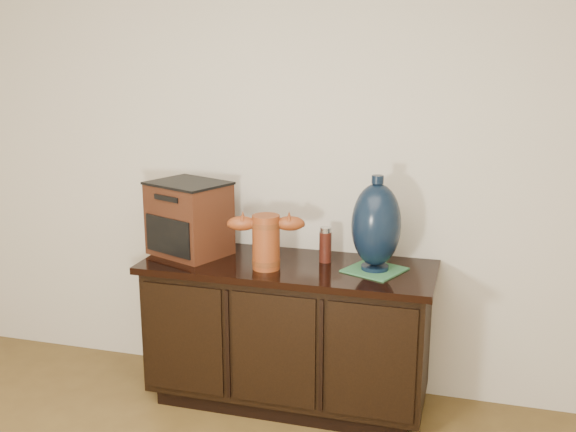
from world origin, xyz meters
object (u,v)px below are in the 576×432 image
(sideboard, at_px, (288,332))
(spray_can, at_px, (325,245))
(tv_radio, at_px, (189,218))
(terracotta_vessel, at_px, (266,239))
(lamp_base, at_px, (376,225))

(sideboard, xyz_separation_m, spray_can, (0.17, 0.08, 0.46))
(sideboard, bearing_deg, spray_can, 26.40)
(tv_radio, bearing_deg, terracotta_vessel, 7.09)
(tv_radio, xyz_separation_m, spray_can, (0.71, 0.06, -0.10))
(sideboard, relative_size, spray_can, 8.13)
(lamp_base, relative_size, spray_can, 2.56)
(lamp_base, bearing_deg, terracotta_vessel, -167.50)
(sideboard, height_order, tv_radio, tv_radio)
(tv_radio, distance_m, lamp_base, 0.97)
(tv_radio, bearing_deg, sideboard, 19.71)
(terracotta_vessel, distance_m, lamp_base, 0.53)
(sideboard, bearing_deg, tv_radio, 177.11)
(terracotta_vessel, distance_m, tv_radio, 0.48)
(sideboard, distance_m, tv_radio, 0.78)
(tv_radio, relative_size, spray_can, 2.60)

